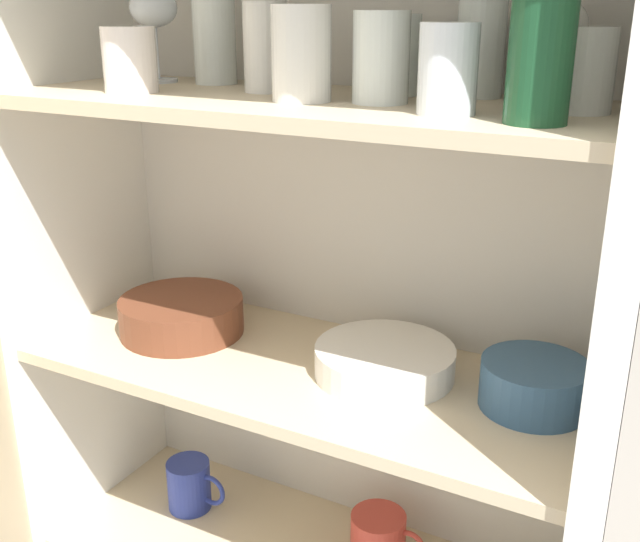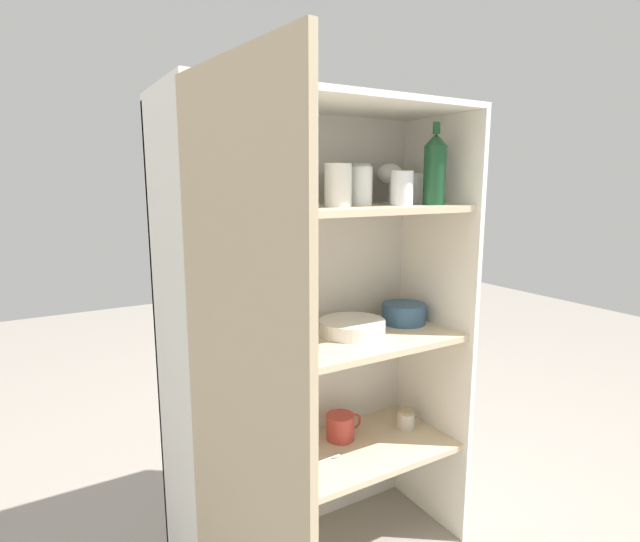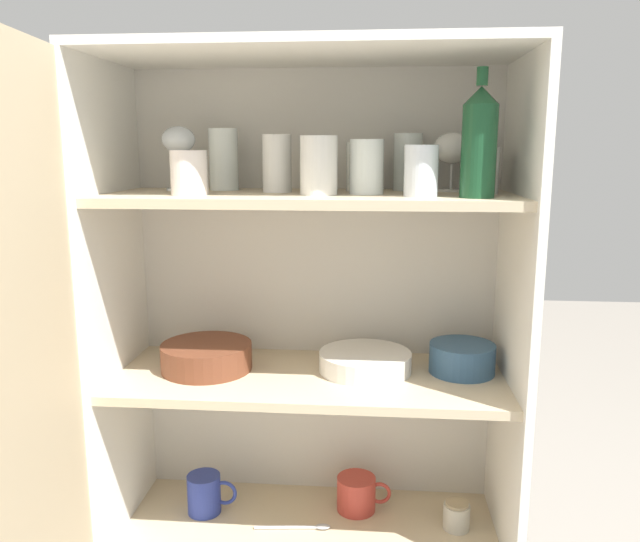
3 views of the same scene
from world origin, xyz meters
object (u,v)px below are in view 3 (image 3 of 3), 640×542
Objects in this scene: serving_bowl_small at (462,357)px; storage_jar at (456,515)px; wine_bottle at (479,142)px; plate_stack_white at (365,362)px; mixing_bowl_large at (207,355)px; coffee_mug_primary at (357,494)px.

serving_bowl_small reaches higher than storage_jar.
storage_jar is at bearing 87.05° from wine_bottle.
plate_stack_white is 1.43× the size of serving_bowl_small.
wine_bottle is 0.77m from mixing_bowl_large.
mixing_bowl_large is at bearing -170.43° from coffee_mug_primary.
storage_jar is at bearing -90.30° from serving_bowl_small.
storage_jar is (0.59, 0.00, -0.38)m from mixing_bowl_large.
wine_bottle is 0.87m from storage_jar.
serving_bowl_small is (0.22, 0.01, 0.01)m from plate_stack_white.
mixing_bowl_large reaches higher than storage_jar.
mixing_bowl_large is 1.56× the size of coffee_mug_primary.
serving_bowl_small is at bearing 87.63° from wine_bottle.
plate_stack_white is 0.36m from coffee_mug_primary.
wine_bottle is at bearing -92.95° from storage_jar.
wine_bottle is 1.84× the size of coffee_mug_primary.
serving_bowl_small is 1.11× the size of coffee_mug_primary.
mixing_bowl_large reaches higher than plate_stack_white.
coffee_mug_primary is 2.01× the size of storage_jar.
coffee_mug_primary is at bearing 173.00° from serving_bowl_small.
wine_bottle is 1.18× the size of mixing_bowl_large.
coffee_mug_primary is (0.35, 0.06, -0.37)m from mixing_bowl_large.
wine_bottle is at bearing -92.37° from serving_bowl_small.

